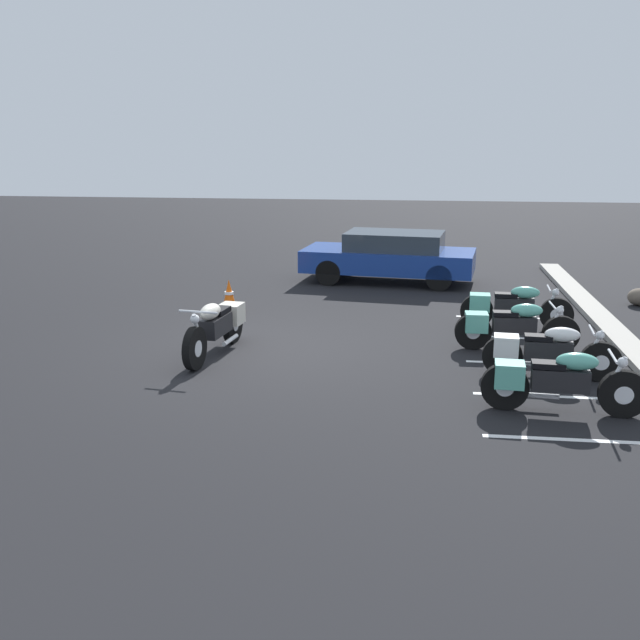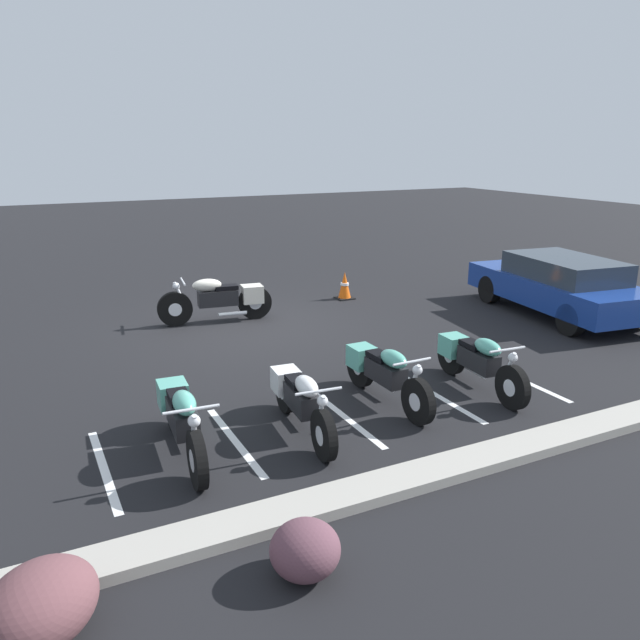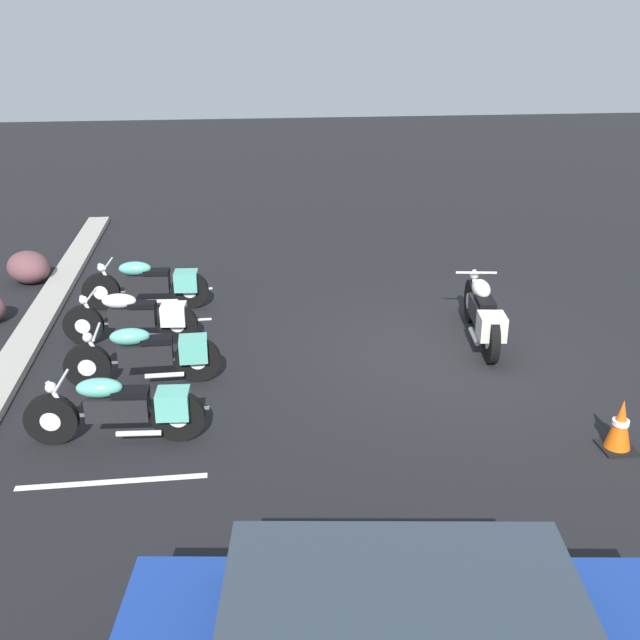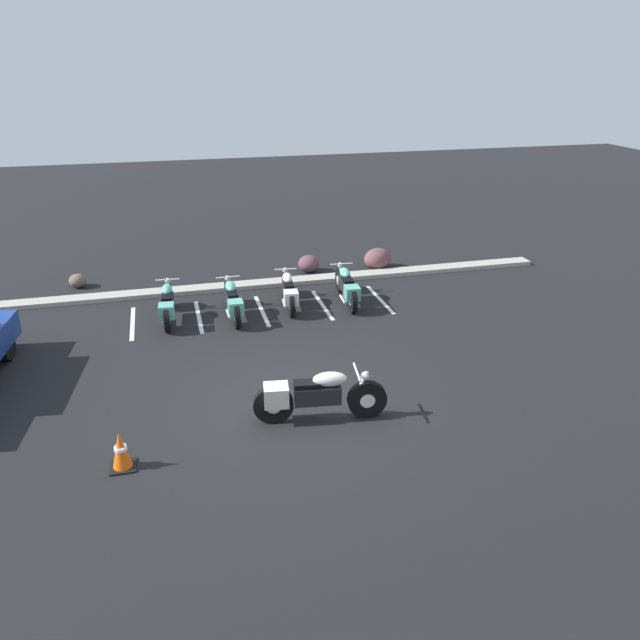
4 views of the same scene
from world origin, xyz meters
name	(u,v)px [view 1 (image 1 of 4)]	position (x,y,z in m)	size (l,w,h in m)	color
ground	(259,349)	(0.00, 0.00, 0.00)	(60.00, 60.00, 0.00)	black
motorcycle_cream_featured	(217,325)	(0.35, -0.66, 0.50)	(2.38, 0.75, 0.94)	black
parked_bike_0	(511,306)	(-2.01, 4.59, 0.45)	(0.61, 2.16, 0.85)	black
parked_bike_1	(511,325)	(-0.46, 4.41, 0.45)	(0.61, 2.16, 0.85)	black
parked_bike_2	(544,351)	(1.02, 4.74, 0.44)	(0.60, 2.11, 0.83)	black
parked_bike_3	(555,380)	(2.55, 4.64, 0.46)	(0.62, 2.22, 0.87)	black
car_blue	(390,256)	(-6.40, 2.09, 0.68)	(2.33, 4.49, 1.29)	black
landscape_rock_1	(639,297)	(-4.40, 7.68, 0.19)	(0.50, 0.47, 0.38)	brown
traffic_cone	(229,295)	(-2.92, -1.26, 0.31)	(0.40, 0.40, 0.66)	black
stall_line_0	(507,318)	(-2.89, 4.66, 0.00)	(0.10, 2.10, 0.00)	white
stall_line_1	(517,338)	(-1.29, 4.66, 0.00)	(0.10, 2.10, 0.00)	white
stall_line_2	(530,363)	(0.31, 4.66, 0.00)	(0.10, 2.10, 0.00)	white
stall_line_3	(546,396)	(1.90, 4.66, 0.00)	(0.10, 2.10, 0.00)	white
stall_line_4	(568,439)	(3.50, 4.66, 0.00)	(0.10, 2.10, 0.00)	white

